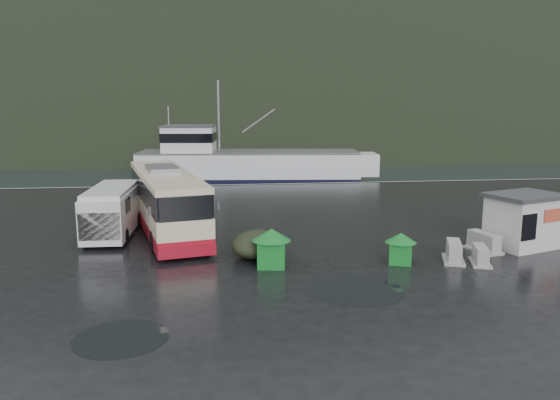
{
  "coord_description": "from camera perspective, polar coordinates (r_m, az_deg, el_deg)",
  "views": [
    {
      "loc": [
        -2.02,
        -23.89,
        6.68
      ],
      "look_at": [
        1.26,
        3.37,
        1.7
      ],
      "focal_mm": 35.0,
      "sensor_mm": 36.0,
      "label": 1
    }
  ],
  "objects": [
    {
      "name": "jersey_barrier_c",
      "position": [
        24.36,
        20.16,
        -6.29
      ],
      "size": [
        1.16,
        1.66,
        0.75
      ],
      "primitive_type": null,
      "rotation": [
        0.0,
        0.0,
        -0.29
      ],
      "color": "#999993",
      "rests_on": "ground"
    },
    {
      "name": "white_van",
      "position": [
        28.86,
        -16.98,
        -3.56
      ],
      "size": [
        2.21,
        6.03,
        2.5
      ],
      "primitive_type": null,
      "rotation": [
        0.0,
        0.0,
        -0.03
      ],
      "color": "silver",
      "rests_on": "ground"
    },
    {
      "name": "fishing_trawler",
      "position": [
        53.79,
        -3.24,
        3.13
      ],
      "size": [
        25.51,
        7.95,
        10.04
      ],
      "primitive_type": null,
      "rotation": [
        0.0,
        0.0,
        -0.1
      ],
      "color": "silver",
      "rests_on": "ground"
    },
    {
      "name": "puddles",
      "position": [
        18.29,
        -0.5,
        -11.13
      ],
      "size": [
        10.79,
        6.12,
        0.01
      ],
      "color": "black",
      "rests_on": "ground"
    },
    {
      "name": "headland",
      "position": [
        274.24,
        -4.39,
        8.85
      ],
      "size": [
        780.0,
        540.0,
        570.0
      ],
      "primitive_type": "ellipsoid",
      "color": "black",
      "rests_on": "ground"
    },
    {
      "name": "ground",
      "position": [
        24.89,
        -1.95,
        -5.3
      ],
      "size": [
        160.0,
        160.0,
        0.0
      ],
      "primitive_type": "plane",
      "color": "black",
      "rests_on": "ground"
    },
    {
      "name": "coach_bus",
      "position": [
        29.12,
        -11.69,
        -3.2
      ],
      "size": [
        5.53,
        12.16,
        3.33
      ],
      "primitive_type": null,
      "rotation": [
        0.0,
        0.0,
        0.23
      ],
      "color": "beige",
      "rests_on": "ground"
    },
    {
      "name": "ticket_kiosk",
      "position": [
        27.86,
        23.91,
        -4.5
      ],
      "size": [
        3.85,
        3.38,
        2.52
      ],
      "primitive_type": null,
      "rotation": [
        0.0,
        0.0,
        0.35
      ],
      "color": "silver",
      "rests_on": "ground"
    },
    {
      "name": "quay_edge",
      "position": [
        44.45,
        -4.17,
        1.61
      ],
      "size": [
        160.0,
        0.6,
        1.5
      ],
      "primitive_type": "cube",
      "color": "#999993",
      "rests_on": "ground"
    },
    {
      "name": "harbor_water",
      "position": [
        134.08,
        -6.03,
        7.36
      ],
      "size": [
        300.0,
        180.0,
        0.02
      ],
      "primitive_type": "cube",
      "color": "black",
      "rests_on": "ground"
    },
    {
      "name": "jersey_barrier_a",
      "position": [
        24.42,
        17.66,
        -6.09
      ],
      "size": [
        1.36,
        1.88,
        0.85
      ],
      "primitive_type": null,
      "rotation": [
        0.0,
        0.0,
        -0.34
      ],
      "color": "#999993",
      "rests_on": "ground"
    },
    {
      "name": "waste_bin_left",
      "position": [
        22.55,
        -0.89,
        -6.95
      ],
      "size": [
        1.3,
        1.3,
        1.59
      ],
      "primitive_type": null,
      "rotation": [
        0.0,
        0.0,
        -0.16
      ],
      "color": "#147626",
      "rests_on": "ground"
    },
    {
      "name": "waste_bin_right",
      "position": [
        23.53,
        12.42,
        -6.47
      ],
      "size": [
        1.2,
        1.2,
        1.31
      ],
      "primitive_type": null,
      "rotation": [
        0.0,
        0.0,
        -0.34
      ],
      "color": "#147626",
      "rests_on": "ground"
    },
    {
      "name": "jersey_barrier_b",
      "position": [
        26.42,
        20.46,
        -5.03
      ],
      "size": [
        1.29,
        1.9,
        0.86
      ],
      "primitive_type": null,
      "rotation": [
        0.0,
        0.0,
        0.26
      ],
      "color": "#999993",
      "rests_on": "ground"
    },
    {
      "name": "dome_tent",
      "position": [
        23.98,
        -2.55,
        -5.91
      ],
      "size": [
        2.71,
        3.29,
        1.12
      ],
      "primitive_type": null,
      "rotation": [
        0.0,
        0.0,
        -0.26
      ],
      "color": "#252C1A",
      "rests_on": "ground"
    }
  ]
}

